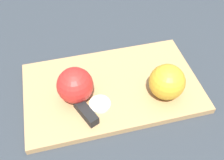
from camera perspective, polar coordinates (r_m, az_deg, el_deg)
The scene contains 6 objects.
ground_plane at distance 0.66m, azimuth -0.00°, elevation -2.10°, with size 4.00×4.00×0.00m, color #282D33.
cutting_board at distance 0.66m, azimuth -0.00°, elevation -1.64°, with size 0.45×0.30×0.02m.
apple_half_left at distance 0.61m, azimuth 11.86°, elevation -0.43°, with size 0.08×0.08×0.08m.
apple_half_right at distance 0.60m, azimuth -8.04°, elevation -1.18°, with size 0.08×0.08×0.08m.
knife at distance 0.59m, azimuth -6.08°, elevation -6.57°, with size 0.09×0.14×0.02m.
apple_slice at distance 0.61m, azimuth -2.67°, elevation -5.24°, with size 0.05×0.05×0.01m.
Camera 1 is at (0.06, 0.42, 0.51)m, focal length 42.00 mm.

